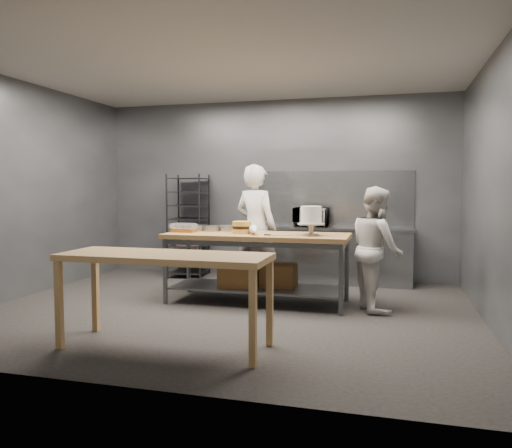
{
  "coord_description": "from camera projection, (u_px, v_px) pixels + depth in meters",
  "views": [
    {
      "loc": [
        1.96,
        -5.81,
        1.52
      ],
      "look_at": [
        0.25,
        0.43,
        1.05
      ],
      "focal_mm": 35.0,
      "sensor_mm": 36.0,
      "label": 1
    }
  ],
  "objects": [
    {
      "name": "ground",
      "position": [
        228.0,
        310.0,
        6.22
      ],
      "size": [
        6.0,
        6.0,
        0.0
      ],
      "primitive_type": "plane",
      "color": "black",
      "rests_on": "ground"
    },
    {
      "name": "splashback_panel",
      "position": [
        332.0,
        198.0,
        8.24
      ],
      "size": [
        2.6,
        0.02,
        0.9
      ],
      "primitive_type": "cube",
      "color": "slate",
      "rests_on": "back_counter"
    },
    {
      "name": "layer_cake",
      "position": [
        242.0,
        227.0,
        6.57
      ],
      "size": [
        0.25,
        0.25,
        0.16
      ],
      "color": "gold",
      "rests_on": "work_table"
    },
    {
      "name": "frosted_cake_stand",
      "position": [
        311.0,
        217.0,
        6.25
      ],
      "size": [
        0.34,
        0.34,
        0.37
      ],
      "color": "#B2AA8E",
      "rests_on": "work_table"
    },
    {
      "name": "chef_behind",
      "position": [
        256.0,
        229.0,
        7.25
      ],
      "size": [
        0.79,
        0.65,
        1.86
      ],
      "primitive_type": "imported",
      "rotation": [
        0.0,
        0.0,
        2.79
      ],
      "color": "silver",
      "rests_on": "ground"
    },
    {
      "name": "cake_pans",
      "position": [
        207.0,
        228.0,
        6.96
      ],
      "size": [
        0.79,
        0.44,
        0.07
      ],
      "color": "gray",
      "rests_on": "work_table"
    },
    {
      "name": "back_wall",
      "position": [
        274.0,
        189.0,
        8.51
      ],
      "size": [
        6.0,
        0.04,
        3.0
      ],
      "primitive_type": "cube",
      "color": "#4C4F54",
      "rests_on": "ground"
    },
    {
      "name": "offset_spatula",
      "position": [
        274.0,
        235.0,
        6.27
      ],
      "size": [
        0.36,
        0.02,
        0.02
      ],
      "color": "slate",
      "rests_on": "work_table"
    },
    {
      "name": "pastry_clamshells",
      "position": [
        183.0,
        228.0,
        6.83
      ],
      "size": [
        0.39,
        0.33,
        0.11
      ],
      "color": "#9E531F",
      "rests_on": "work_table"
    },
    {
      "name": "near_counter",
      "position": [
        165.0,
        263.0,
        4.71
      ],
      "size": [
        2.0,
        0.7,
        0.9
      ],
      "color": "olive",
      "rests_on": "ground"
    },
    {
      "name": "work_table",
      "position": [
        257.0,
        260.0,
        6.58
      ],
      "size": [
        2.4,
        0.9,
        0.92
      ],
      "color": "olive",
      "rests_on": "ground"
    },
    {
      "name": "microwave",
      "position": [
        311.0,
        217.0,
        8.06
      ],
      "size": [
        0.54,
        0.37,
        0.3
      ],
      "primitive_type": "imported",
      "color": "black",
      "rests_on": "back_counter"
    },
    {
      "name": "chef_right",
      "position": [
        376.0,
        248.0,
        6.19
      ],
      "size": [
        0.81,
        0.91,
        1.54
      ],
      "primitive_type": "imported",
      "rotation": [
        0.0,
        0.0,
        1.93
      ],
      "color": "silver",
      "rests_on": "ground"
    },
    {
      "name": "speed_rack",
      "position": [
        189.0,
        227.0,
        8.55
      ],
      "size": [
        0.66,
        0.71,
        1.75
      ],
      "color": "black",
      "rests_on": "ground"
    },
    {
      "name": "back_counter",
      "position": [
        329.0,
        254.0,
        8.02
      ],
      "size": [
        2.6,
        0.6,
        0.9
      ],
      "color": "slate",
      "rests_on": "ground"
    },
    {
      "name": "piping_bag",
      "position": [
        254.0,
        230.0,
        6.33
      ],
      "size": [
        0.24,
        0.4,
        0.12
      ],
      "primitive_type": "cone",
      "rotation": [
        1.57,
        0.0,
        0.35
      ],
      "color": "white",
      "rests_on": "work_table"
    }
  ]
}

